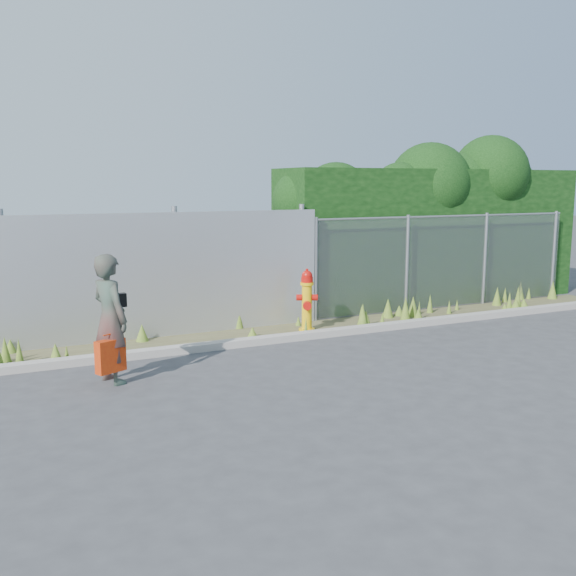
# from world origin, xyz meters

# --- Properties ---
(ground) EXTENTS (80.00, 80.00, 0.00)m
(ground) POSITION_xyz_m (0.00, 0.00, 0.00)
(ground) COLOR #38383B
(ground) RESTS_ON ground
(curb) EXTENTS (16.00, 0.22, 0.12)m
(curb) POSITION_xyz_m (0.00, 1.80, 0.06)
(curb) COLOR gray
(curb) RESTS_ON ground
(weed_strip) EXTENTS (16.00, 1.33, 0.51)m
(weed_strip) POSITION_xyz_m (0.69, 2.41, 0.13)
(weed_strip) COLOR brown
(weed_strip) RESTS_ON ground
(corrugated_fence) EXTENTS (8.50, 0.21, 2.30)m
(corrugated_fence) POSITION_xyz_m (-3.25, 3.01, 1.10)
(corrugated_fence) COLOR #A5A8AC
(corrugated_fence) RESTS_ON ground
(chainlink_fence) EXTENTS (6.50, 0.07, 2.05)m
(chainlink_fence) POSITION_xyz_m (4.25, 3.00, 1.03)
(chainlink_fence) COLOR gray
(chainlink_fence) RESTS_ON ground
(hedge) EXTENTS (7.54, 2.04, 3.81)m
(hedge) POSITION_xyz_m (4.47, 4.01, 2.00)
(hedge) COLOR black
(hedge) RESTS_ON ground
(fire_hydrant) EXTENTS (0.39, 0.35, 1.17)m
(fire_hydrant) POSITION_xyz_m (0.50, 2.28, 0.57)
(fire_hydrant) COLOR #EAB60C
(fire_hydrant) RESTS_ON ground
(woman) EXTENTS (0.63, 0.76, 1.77)m
(woman) POSITION_xyz_m (-3.28, 0.73, 0.89)
(woman) COLOR #0F624E
(woman) RESTS_ON ground
(red_tote_bag) EXTENTS (0.40, 0.15, 0.53)m
(red_tote_bag) POSITION_xyz_m (-3.33, 0.54, 0.42)
(red_tote_bag) COLOR #AA2309
(black_shoulder_bag) EXTENTS (0.25, 0.11, 0.19)m
(black_shoulder_bag) POSITION_xyz_m (-3.15, 0.87, 1.11)
(black_shoulder_bag) COLOR black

